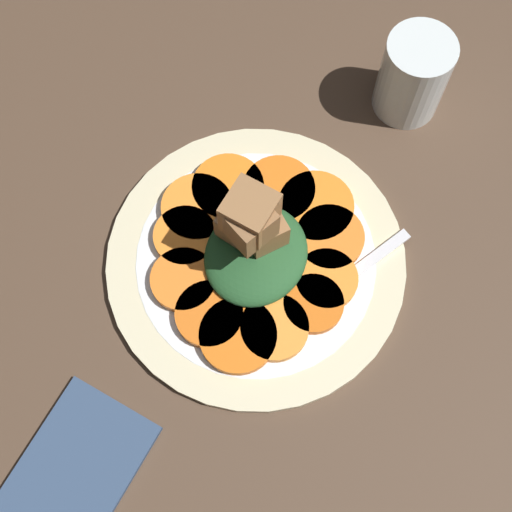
% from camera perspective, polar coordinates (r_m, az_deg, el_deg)
% --- Properties ---
extents(table_slab, '(1.20, 1.20, 0.02)m').
position_cam_1_polar(table_slab, '(0.72, -0.00, -0.86)').
color(table_slab, '#4C3828').
rests_on(table_slab, ground).
extents(plate, '(0.30, 0.30, 0.01)m').
position_cam_1_polar(plate, '(0.71, -0.00, -0.45)').
color(plate, beige).
rests_on(plate, table_slab).
extents(carrot_slice_0, '(0.07, 0.07, 0.01)m').
position_cam_1_polar(carrot_slice_0, '(0.67, -1.45, -6.39)').
color(carrot_slice_0, orange).
rests_on(carrot_slice_0, plate).
extents(carrot_slice_1, '(0.07, 0.07, 0.01)m').
position_cam_1_polar(carrot_slice_1, '(0.68, 1.49, -5.74)').
color(carrot_slice_1, orange).
rests_on(carrot_slice_1, plate).
extents(carrot_slice_2, '(0.06, 0.06, 0.01)m').
position_cam_1_polar(carrot_slice_2, '(0.68, 4.61, -3.84)').
color(carrot_slice_2, orange).
rests_on(carrot_slice_2, plate).
extents(carrot_slice_3, '(0.06, 0.06, 0.01)m').
position_cam_1_polar(carrot_slice_3, '(0.69, 5.66, -1.87)').
color(carrot_slice_3, orange).
rests_on(carrot_slice_3, plate).
extents(carrot_slice_4, '(0.07, 0.07, 0.01)m').
position_cam_1_polar(carrot_slice_4, '(0.71, 5.91, 1.46)').
color(carrot_slice_4, orange).
rests_on(carrot_slice_4, plate).
extents(carrot_slice_5, '(0.08, 0.08, 0.01)m').
position_cam_1_polar(carrot_slice_5, '(0.72, 4.80, 3.94)').
color(carrot_slice_5, orange).
rests_on(carrot_slice_5, plate).
extents(carrot_slice_6, '(0.07, 0.07, 0.01)m').
position_cam_1_polar(carrot_slice_6, '(0.73, 1.84, 5.32)').
color(carrot_slice_6, orange).
rests_on(carrot_slice_6, plate).
extents(carrot_slice_7, '(0.07, 0.07, 0.01)m').
position_cam_1_polar(carrot_slice_7, '(0.73, -2.25, 5.48)').
color(carrot_slice_7, orange).
rests_on(carrot_slice_7, plate).
extents(carrot_slice_8, '(0.07, 0.07, 0.01)m').
position_cam_1_polar(carrot_slice_8, '(0.72, -4.71, 3.87)').
color(carrot_slice_8, orange).
rests_on(carrot_slice_8, plate).
extents(carrot_slice_9, '(0.06, 0.06, 0.01)m').
position_cam_1_polar(carrot_slice_9, '(0.71, -5.69, 1.57)').
color(carrot_slice_9, orange).
rests_on(carrot_slice_9, plate).
extents(carrot_slice_10, '(0.06, 0.06, 0.01)m').
position_cam_1_polar(carrot_slice_10, '(0.69, -5.83, -1.91)').
color(carrot_slice_10, orange).
rests_on(carrot_slice_10, plate).
extents(carrot_slice_11, '(0.07, 0.07, 0.01)m').
position_cam_1_polar(carrot_slice_11, '(0.68, -3.77, -4.67)').
color(carrot_slice_11, orange).
rests_on(carrot_slice_11, plate).
extents(center_pile, '(0.11, 0.10, 0.11)m').
position_cam_1_polar(center_pile, '(0.67, -0.18, 1.21)').
color(center_pile, '#235128').
rests_on(center_pile, plate).
extents(fork, '(0.19, 0.09, 0.00)m').
position_cam_1_polar(fork, '(0.69, 5.61, -3.08)').
color(fork, silver).
rests_on(fork, plate).
extents(water_glass, '(0.07, 0.07, 0.10)m').
position_cam_1_polar(water_glass, '(0.77, 12.45, 13.88)').
color(water_glass, silver).
rests_on(water_glass, table_slab).
extents(napkin, '(0.16, 0.10, 0.01)m').
position_cam_1_polar(napkin, '(0.69, -14.73, -17.03)').
color(napkin, '#334766').
rests_on(napkin, table_slab).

